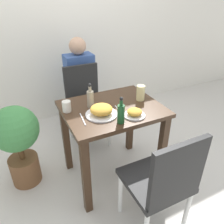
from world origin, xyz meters
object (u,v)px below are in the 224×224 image
juice_glass (141,93)px  sauce_bottle (90,98)px  chair_near (163,181)px  food_plate (101,111)px  person_figure (80,85)px  chair_far (86,101)px  drink_cup (67,106)px  condiment_bottle (121,113)px  potted_plant_left (18,139)px  side_plate (135,113)px

juice_glass → sauce_bottle: 0.46m
chair_near → food_plate: chair_near is taller
sauce_bottle → person_figure: size_ratio=0.18×
chair_far → chair_near: bearing=-87.9°
chair_far → drink_cup: 0.76m
condiment_bottle → potted_plant_left: 0.98m
juice_glass → person_figure: person_figure is taller
chair_far → condiment_bottle: (-0.05, -0.95, 0.33)m
side_plate → chair_far: bearing=95.7°
condiment_bottle → food_plate: bearing=116.8°
food_plate → potted_plant_left: size_ratio=0.32×
chair_far → person_figure: size_ratio=0.78×
chair_near → chair_far: size_ratio=1.00×
food_plate → sauce_bottle: size_ratio=1.20×
juice_glass → sauce_bottle: size_ratio=0.64×
chair_far → drink_cup: (-0.36, -0.60, 0.30)m
sauce_bottle → chair_near: bearing=-74.4°
food_plate → potted_plant_left: 0.81m
potted_plant_left → person_figure: 1.11m
condiment_bottle → person_figure: person_figure is taller
chair_near → food_plate: 0.68m
person_figure → food_plate: bearing=-99.7°
juice_glass → person_figure: size_ratio=0.12×
chair_near → potted_plant_left: (-0.83, 0.97, -0.03)m
chair_near → juice_glass: bearing=-109.2°
side_plate → sauce_bottle: 0.39m
side_plate → potted_plant_left: side_plate is taller
food_plate → sauce_bottle: 0.17m
chair_near → condiment_bottle: (-0.10, 0.42, 0.33)m
chair_near → side_plate: 0.54m
food_plate → juice_glass: (0.42, 0.10, 0.03)m
chair_far → sauce_bottle: sauce_bottle is taller
sauce_bottle → person_figure: (0.21, 0.94, -0.27)m
sauce_bottle → condiment_bottle: same height
juice_glass → food_plate: bearing=-167.0°
juice_glass → condiment_bottle: size_ratio=0.64×
side_plate → food_plate: bearing=150.3°
potted_plant_left → juice_glass: bearing=-14.5°
chair_near → sauce_bottle: sauce_bottle is taller
chair_near → sauce_bottle: (-0.21, 0.76, 0.33)m
food_plate → side_plate: bearing=-29.7°
drink_cup → condiment_bottle: (0.31, -0.35, 0.04)m
drink_cup → person_figure: 1.04m
chair_far → side_plate: (0.09, -0.91, 0.28)m
food_plate → potted_plant_left: bearing=149.9°
chair_near → condiment_bottle: 0.55m
food_plate → side_plate: 0.26m
food_plate → sauce_bottle: sauce_bottle is taller
juice_glass → sauce_bottle: bearing=171.5°
potted_plant_left → sauce_bottle: bearing=-18.7°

